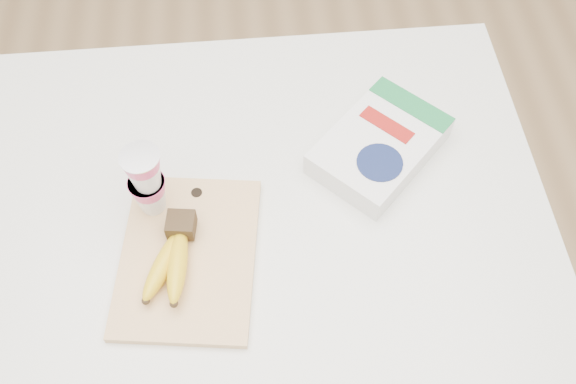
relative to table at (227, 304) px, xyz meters
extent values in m
plane|color=tan|center=(0.00, 0.00, -0.47)|extent=(4.00, 4.00, 0.00)
cube|color=white|center=(0.00, 0.00, 0.00)|extent=(1.25, 0.83, 0.94)
cube|color=#E4B97D|center=(-0.03, -0.11, 0.48)|extent=(0.27, 0.34, 0.02)
cube|color=#382816|center=(-0.04, -0.06, 0.51)|extent=(0.05, 0.05, 0.03)
ellipsoid|color=yellow|center=(-0.07, -0.13, 0.50)|extent=(0.09, 0.15, 0.04)
sphere|color=#382816|center=(-0.10, -0.19, 0.50)|extent=(0.01, 0.01, 0.01)
ellipsoid|color=yellow|center=(-0.05, -0.13, 0.51)|extent=(0.04, 0.15, 0.04)
sphere|color=#382816|center=(-0.05, -0.20, 0.51)|extent=(0.01, 0.01, 0.01)
cylinder|color=silver|center=(-0.09, 0.00, 0.64)|extent=(0.07, 0.07, 0.00)
cube|color=white|center=(0.33, 0.08, 0.49)|extent=(0.29, 0.29, 0.05)
cube|color=#19733A|center=(0.40, 0.16, 0.52)|extent=(0.15, 0.15, 0.00)
cylinder|color=#121D46|center=(0.32, 0.03, 0.52)|extent=(0.12, 0.12, 0.00)
cube|color=#9D1611|center=(0.35, 0.11, 0.52)|extent=(0.10, 0.10, 0.00)
camera|label=1|loc=(0.09, -0.61, 1.47)|focal=40.00mm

